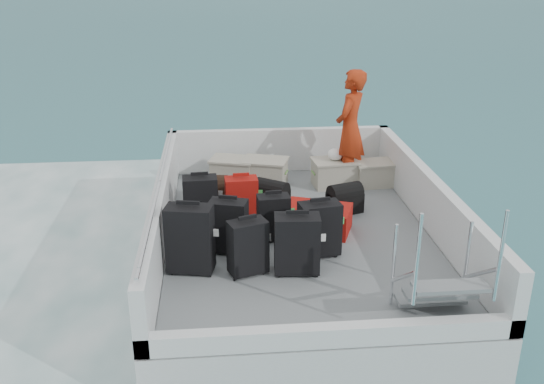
# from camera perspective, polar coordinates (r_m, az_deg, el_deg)

# --- Properties ---
(ground) EXTENTS (160.00, 160.00, 0.00)m
(ground) POSITION_cam_1_polar(r_m,az_deg,el_deg) (8.15, 2.42, -7.71)
(ground) COLOR #174651
(ground) RESTS_ON ground
(ferry_hull) EXTENTS (3.60, 5.00, 0.60)m
(ferry_hull) POSITION_cam_1_polar(r_m,az_deg,el_deg) (8.01, 2.45, -5.84)
(ferry_hull) COLOR silver
(ferry_hull) RESTS_ON ground
(deck) EXTENTS (3.30, 4.70, 0.02)m
(deck) POSITION_cam_1_polar(r_m,az_deg,el_deg) (7.87, 2.49, -3.84)
(deck) COLOR slate
(deck) RESTS_ON ferry_hull
(deck_fittings) EXTENTS (3.60, 5.00, 0.90)m
(deck_fittings) POSITION_cam_1_polar(r_m,az_deg,el_deg) (7.48, 5.49, -2.13)
(deck_fittings) COLOR silver
(deck_fittings) RESTS_ON deck
(suitcase_0) EXTENTS (0.56, 0.38, 0.79)m
(suitcase_0) POSITION_cam_1_polar(r_m,az_deg,el_deg) (6.82, -7.72, -4.46)
(suitcase_0) COLOR black
(suitcase_0) RESTS_ON deck
(suitcase_1) EXTENTS (0.49, 0.36, 0.66)m
(suitcase_1) POSITION_cam_1_polar(r_m,az_deg,el_deg) (7.23, -4.10, -3.29)
(suitcase_1) COLOR black
(suitcase_1) RESTS_ON deck
(suitcase_2) EXTENTS (0.46, 0.29, 0.65)m
(suitcase_2) POSITION_cam_1_polar(r_m,az_deg,el_deg) (8.05, -6.74, -0.78)
(suitcase_2) COLOR black
(suitcase_2) RESTS_ON deck
(suitcase_3) EXTENTS (0.48, 0.37, 0.64)m
(suitcase_3) POSITION_cam_1_polar(r_m,az_deg,el_deg) (6.74, -2.29, -5.28)
(suitcase_3) COLOR black
(suitcase_3) RESTS_ON deck
(suitcase_4) EXTENTS (0.41, 0.26, 0.59)m
(suitcase_4) POSITION_cam_1_polar(r_m,az_deg,el_deg) (7.54, 0.14, -2.46)
(suitcase_4) COLOR black
(suitcase_4) RESTS_ON deck
(suitcase_5) EXTENTS (0.44, 0.28, 0.60)m
(suitcase_5) POSITION_cam_1_polar(r_m,az_deg,el_deg) (8.12, -2.89, -0.66)
(suitcase_5) COLOR #99110B
(suitcase_5) RESTS_ON deck
(suitcase_6) EXTENTS (0.52, 0.33, 0.69)m
(suitcase_6) POSITION_cam_1_polar(r_m,az_deg,el_deg) (6.76, 2.36, -4.98)
(suitcase_6) COLOR black
(suitcase_6) RESTS_ON deck
(suitcase_7) EXTENTS (0.52, 0.35, 0.67)m
(suitcase_7) POSITION_cam_1_polar(r_m,az_deg,el_deg) (7.16, 4.48, -3.55)
(suitcase_7) COLOR black
(suitcase_7) RESTS_ON deck
(suitcase_8) EXTENTS (0.97, 0.81, 0.33)m
(suitcase_8) POSITION_cam_1_polar(r_m,az_deg,el_deg) (7.86, 4.29, -2.52)
(suitcase_8) COLOR #99110B
(suitcase_8) RESTS_ON deck
(duffel_0) EXTENTS (0.51, 0.37, 0.32)m
(duffel_0) POSITION_cam_1_polar(r_m,az_deg,el_deg) (8.75, -5.74, -0.02)
(duffel_0) COLOR black
(duffel_0) RESTS_ON deck
(duffel_1) EXTENTS (0.55, 0.51, 0.32)m
(duffel_1) POSITION_cam_1_polar(r_m,az_deg,el_deg) (8.53, -0.06, -0.50)
(duffel_1) COLOR black
(duffel_1) RESTS_ON deck
(duffel_2) EXTENTS (0.53, 0.43, 0.32)m
(duffel_2) POSITION_cam_1_polar(r_m,az_deg,el_deg) (8.46, 6.86, -0.85)
(duffel_2) COLOR black
(duffel_2) RESTS_ON deck
(crate_0) EXTENTS (0.73, 0.59, 0.38)m
(crate_0) POSITION_cam_1_polar(r_m,az_deg,el_deg) (9.45, -3.71, 1.91)
(crate_0) COLOR #A7A391
(crate_0) RESTS_ON deck
(crate_1) EXTENTS (0.74, 0.61, 0.39)m
(crate_1) POSITION_cam_1_polar(r_m,az_deg,el_deg) (9.37, -0.67, 1.80)
(crate_1) COLOR #A7A391
(crate_1) RESTS_ON deck
(crate_2) EXTENTS (0.69, 0.51, 0.39)m
(crate_2) POSITION_cam_1_polar(r_m,az_deg,el_deg) (9.39, 5.91, 1.73)
(crate_2) COLOR #A7A391
(crate_2) RESTS_ON deck
(crate_3) EXTENTS (0.61, 0.44, 0.35)m
(crate_3) POSITION_cam_1_polar(r_m,az_deg,el_deg) (9.50, 9.55, 1.65)
(crate_3) COLOR #A7A391
(crate_3) RESTS_ON deck
(yellow_bag) EXTENTS (0.28, 0.26, 0.22)m
(yellow_bag) POSITION_cam_1_polar(r_m,az_deg,el_deg) (9.67, 9.71, 1.58)
(yellow_bag) COLOR yellow
(yellow_bag) RESTS_ON deck
(white_bag) EXTENTS (0.24, 0.24, 0.18)m
(white_bag) POSITION_cam_1_polar(r_m,az_deg,el_deg) (9.30, 5.98, 3.37)
(white_bag) COLOR white
(white_bag) RESTS_ON crate_2
(passenger) EXTENTS (0.72, 0.79, 1.79)m
(passenger) POSITION_cam_1_polar(r_m,az_deg,el_deg) (9.25, 7.36, 5.93)
(passenger) COLOR red
(passenger) RESTS_ON deck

